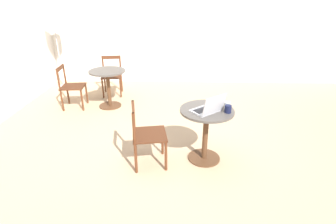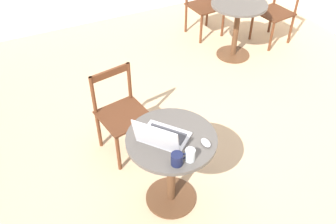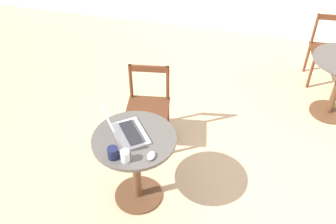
{
  "view_description": "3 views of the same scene",
  "coord_description": "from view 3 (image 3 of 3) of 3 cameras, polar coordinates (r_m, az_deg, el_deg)",
  "views": [
    {
      "loc": [
        -3.44,
        0.07,
        2.12
      ],
      "look_at": [
        -0.28,
        0.17,
        0.69
      ],
      "focal_mm": 28.0,
      "sensor_mm": 36.0,
      "label": 1
    },
    {
      "loc": [
        -1.25,
        -2.15,
        2.76
      ],
      "look_at": [
        -0.19,
        0.01,
        0.69
      ],
      "focal_mm": 40.0,
      "sensor_mm": 36.0,
      "label": 2
    },
    {
      "loc": [
        0.51,
        -2.43,
        2.88
      ],
      "look_at": [
        -0.19,
        0.23,
        0.61
      ],
      "focal_mm": 40.0,
      "sensor_mm": 36.0,
      "label": 3
    }
  ],
  "objects": [
    {
      "name": "ground_plane",
      "position": [
        3.8,
        1.92,
        -9.71
      ],
      "size": [
        16.0,
        16.0,
        0.0
      ],
      "primitive_type": "plane",
      "color": "tan"
    },
    {
      "name": "cafe_table_near",
      "position": [
        3.24,
        -5.0,
        -6.55
      ],
      "size": [
        0.71,
        0.71,
        0.75
      ],
      "color": "#51331E",
      "rests_on": "ground_plane"
    },
    {
      "name": "chair_near_back",
      "position": [
        3.9,
        -3.07,
        0.73
      ],
      "size": [
        0.5,
        0.5,
        0.85
      ],
      "color": "#562D19",
      "rests_on": "ground_plane"
    },
    {
      "name": "chair_mid_back",
      "position": [
        5.28,
        23.2,
        8.66
      ],
      "size": [
        0.47,
        0.47,
        0.85
      ],
      "color": "#562D19",
      "rests_on": "ground_plane"
    },
    {
      "name": "laptop",
      "position": [
        3.09,
        -6.71,
        -3.0
      ],
      "size": [
        0.46,
        0.47,
        0.26
      ],
      "color": "#B7B7BC",
      "rests_on": "cafe_table_near"
    },
    {
      "name": "mouse",
      "position": [
        2.92,
        -2.59,
        -6.67
      ],
      "size": [
        0.06,
        0.1,
        0.03
      ],
      "color": "#B7B7BC",
      "rests_on": "cafe_table_near"
    },
    {
      "name": "mug",
      "position": [
        2.92,
        -8.33,
        -6.21
      ],
      "size": [
        0.13,
        0.09,
        0.1
      ],
      "color": "#141938",
      "rests_on": "cafe_table_near"
    },
    {
      "name": "drinking_glass",
      "position": [
        2.89,
        -6.55,
        -6.67
      ],
      "size": [
        0.07,
        0.07,
        0.1
      ],
      "color": "silver",
      "rests_on": "cafe_table_near"
    }
  ]
}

